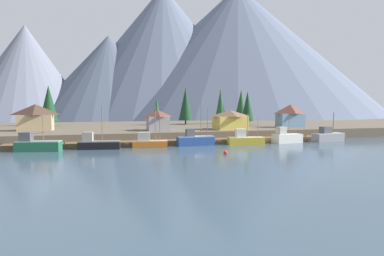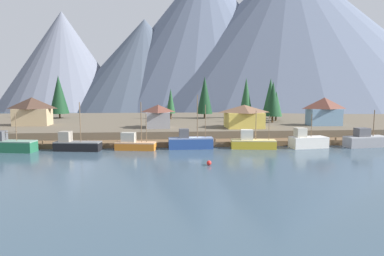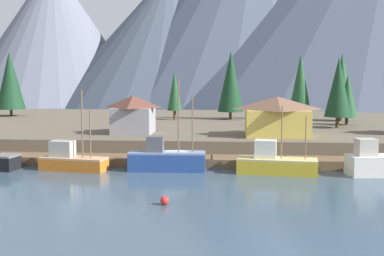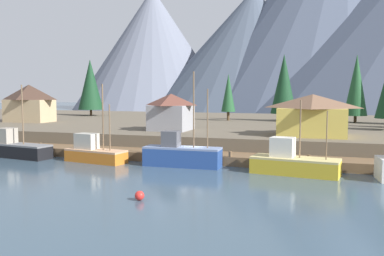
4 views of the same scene
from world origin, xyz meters
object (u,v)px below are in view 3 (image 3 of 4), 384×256
object	(u,v)px
channel_buoy	(165,200)
fishing_boat_blue	(166,159)
fishing_boat_white	(380,163)
fishing_boat_orange	(71,160)
fishing_boat_yellow	(275,163)
conifer_near_right	(175,91)
conifer_mid_left	(300,83)
conifer_back_left	(347,96)
conifer_back_right	(342,82)
house_grey	(133,114)
conifer_near_left	(10,80)
conifer_centre	(338,87)
conifer_mid_right	(231,81)
house_yellow	(277,116)

from	to	relation	value
channel_buoy	fishing_boat_blue	bearing A→B (deg)	97.08
fishing_boat_white	fishing_boat_orange	bearing A→B (deg)	172.62
fishing_boat_orange	fishing_boat_yellow	world-z (taller)	fishing_boat_orange
fishing_boat_orange	fishing_boat_blue	world-z (taller)	fishing_boat_blue
fishing_boat_yellow	conifer_near_right	world-z (taller)	conifer_near_right
conifer_mid_left	conifer_back_left	bearing A→B (deg)	-56.88
conifer_back_right	conifer_back_left	bearing A→B (deg)	-95.43
house_grey	conifer_near_left	world-z (taller)	conifer_near_left
conifer_mid_left	conifer_back_right	bearing A→B (deg)	-15.98
fishing_boat_blue	conifer_centre	world-z (taller)	conifer_centre
fishing_boat_yellow	conifer_mid_right	xyz separation A→B (m)	(-4.67, 37.07, 8.20)
fishing_boat_blue	fishing_boat_white	world-z (taller)	fishing_boat_blue
fishing_boat_orange	fishing_boat_white	world-z (taller)	fishing_boat_orange
fishing_boat_yellow	conifer_back_right	bearing A→B (deg)	75.54
conifer_back_left	channel_buoy	xyz separation A→B (m)	(-23.55, -41.12, -6.73)
fishing_boat_white	conifer_near_right	distance (m)	43.97
conifer_back_left	conifer_back_right	world-z (taller)	conifer_back_right
conifer_near_right	conifer_mid_right	size ratio (longest dim) A/B	0.71
conifer_near_left	conifer_back_right	xyz separation A→B (m)	(61.77, -5.85, -0.21)
conifer_near_left	conifer_centre	xyz separation A→B (m)	(58.61, -17.89, -0.87)
house_grey	conifer_centre	bearing A→B (deg)	17.92
conifer_near_left	conifer_centre	size ratio (longest dim) A/B	1.19
conifer_near_right	conifer_back_left	world-z (taller)	conifer_near_right
conifer_back_left	conifer_back_right	size ratio (longest dim) A/B	0.68
conifer_near_left	conifer_back_right	distance (m)	62.05
house_yellow	conifer_near_right	distance (m)	28.14
house_grey	channel_buoy	distance (m)	28.59
conifer_back_left	conifer_centre	size ratio (longest dim) A/B	0.76
fishing_boat_yellow	conifer_near_left	xyz separation A→B (m)	(-47.38, 41.02, 8.35)
conifer_near_right	channel_buoy	xyz separation A→B (m)	(4.76, -48.75, -7.29)
house_yellow	conifer_back_left	xyz separation A→B (m)	(12.43, 15.47, 1.98)
fishing_boat_yellow	conifer_near_left	distance (m)	63.22
fishing_boat_orange	conifer_mid_left	distance (m)	47.87
conifer_near_right	conifer_back_right	world-z (taller)	conifer_back_right
fishing_boat_white	conifer_back_right	world-z (taller)	conifer_back_right
conifer_centre	channel_buoy	xyz separation A→B (m)	(-21.08, -36.43, -8.22)
fishing_boat_yellow	conifer_back_right	distance (m)	38.86
fishing_boat_blue	conifer_back_left	size ratio (longest dim) A/B	1.25
fishing_boat_orange	conifer_back_right	distance (m)	50.99
fishing_boat_yellow	conifer_mid_right	bearing A→B (deg)	104.99
fishing_boat_orange	conifer_centre	world-z (taller)	conifer_centre
house_yellow	conifer_near_right	world-z (taller)	conifer_near_right
fishing_boat_blue	fishing_boat_white	xyz separation A→B (m)	(22.19, -0.70, 0.02)
conifer_centre	conifer_back_right	bearing A→B (deg)	75.25
fishing_boat_blue	conifer_centre	xyz separation A→B (m)	(22.82, 22.44, 7.33)
channel_buoy	house_yellow	bearing A→B (deg)	66.58
conifer_near_left	conifer_mid_right	world-z (taller)	conifer_near_left
house_yellow	conifer_mid_left	world-z (taller)	conifer_mid_left
fishing_boat_orange	house_grey	bearing A→B (deg)	82.59
conifer_near_right	conifer_back_right	bearing A→B (deg)	-0.57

